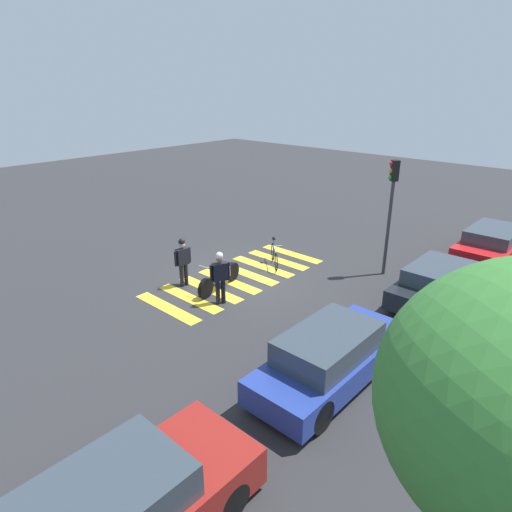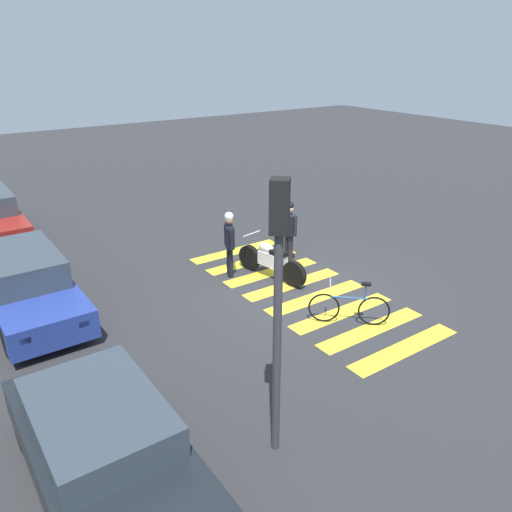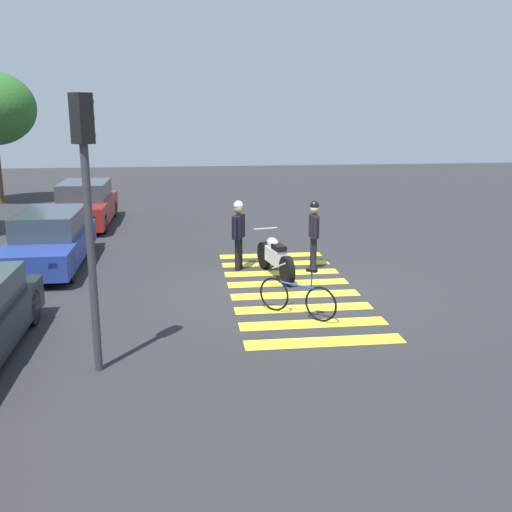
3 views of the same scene
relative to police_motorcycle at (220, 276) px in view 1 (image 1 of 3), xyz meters
name	(u,v)px [view 1 (image 1 of 3)]	position (x,y,z in m)	size (l,w,h in m)	color
ground_plane	(238,277)	(-1.09, -0.20, -0.47)	(60.00, 60.00, 0.00)	#2B2B2D
police_motorcycle	(220,276)	(0.00, 0.00, 0.00)	(2.22, 0.74, 1.06)	black
leaning_bicycle	(274,256)	(-2.86, 0.02, -0.09)	(1.22, 1.31, 1.00)	black
officer_on_foot	(183,259)	(0.66, -1.08, 0.52)	(0.65, 0.23, 1.72)	black
officer_by_motorcycle	(220,274)	(0.72, 0.81, 0.53)	(0.62, 0.37, 1.75)	black
crosswalk_stripes	(238,277)	(-1.09, -0.20, -0.47)	(6.75, 2.80, 0.01)	yellow
car_red_convertible	(493,244)	(-9.17, 5.98, 0.17)	(4.61, 1.85, 1.32)	black
car_black_suv	(440,283)	(-4.12, 5.82, 0.15)	(4.26, 1.79, 1.26)	black
car_blue_hatchback	(331,356)	(1.70, 5.57, 0.20)	(4.61, 1.69, 1.39)	black
traffic_light_pole	(391,200)	(-4.89, 3.52, 2.32)	(0.34, 0.34, 4.14)	#38383D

